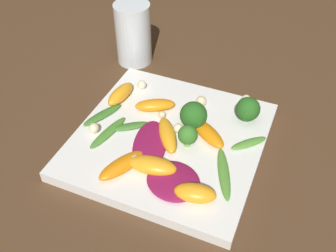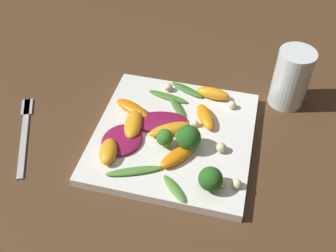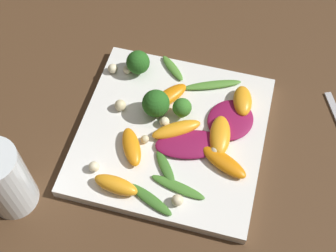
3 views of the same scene
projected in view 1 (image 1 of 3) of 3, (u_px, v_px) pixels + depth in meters
ground_plane at (169, 144)px, 0.62m from camera, size 2.40×2.40×0.00m
plate at (169, 140)px, 0.62m from camera, size 0.28×0.28×0.02m
drinking_glass at (133, 34)px, 0.76m from camera, size 0.07×0.07×0.12m
radicchio_leaf_0 at (173, 181)px, 0.54m from camera, size 0.10×0.09×0.01m
radicchio_leaf_1 at (149, 145)px, 0.59m from camera, size 0.08×0.12×0.01m
orange_segment_0 at (208, 133)px, 0.60m from camera, size 0.07×0.06×0.02m
orange_segment_1 at (121, 94)px, 0.67m from camera, size 0.03×0.07×0.02m
orange_segment_2 at (170, 136)px, 0.60m from camera, size 0.06×0.08×0.02m
orange_segment_3 at (122, 165)px, 0.56m from camera, size 0.06×0.08×0.02m
orange_segment_4 at (155, 105)px, 0.65m from camera, size 0.07×0.05×0.02m
orange_segment_5 at (152, 165)px, 0.55m from camera, size 0.07×0.04×0.02m
orange_segment_6 at (195, 193)px, 0.52m from camera, size 0.06×0.04×0.02m
broccoli_floret_0 at (188, 135)px, 0.58m from camera, size 0.03×0.03×0.04m
broccoli_floret_1 at (248, 109)px, 0.62m from camera, size 0.04×0.04×0.04m
broccoli_floret_2 at (193, 115)px, 0.61m from camera, size 0.04×0.04×0.05m
arugula_sprig_0 at (108, 132)px, 0.61m from camera, size 0.03×0.08×0.01m
arugula_sprig_1 at (249, 143)px, 0.59m from camera, size 0.05×0.05×0.01m
arugula_sprig_2 at (103, 114)px, 0.64m from camera, size 0.05×0.08×0.01m
arugula_sprig_3 at (130, 126)px, 0.62m from camera, size 0.06×0.05×0.01m
arugula_sprig_4 at (224, 173)px, 0.55m from camera, size 0.05×0.09×0.01m
macadamia_nut_0 at (245, 109)px, 0.65m from camera, size 0.01×0.01×0.01m
macadamia_nut_1 at (136, 160)px, 0.56m from camera, size 0.02×0.02×0.02m
macadamia_nut_2 at (142, 85)px, 0.69m from camera, size 0.02×0.02×0.02m
macadamia_nut_3 at (162, 115)px, 0.64m from camera, size 0.01×0.01×0.01m
macadamia_nut_4 at (201, 101)px, 0.66m from camera, size 0.02×0.02×0.02m
macadamia_nut_5 at (246, 99)px, 0.66m from camera, size 0.02×0.02×0.02m
macadamia_nut_6 at (178, 128)px, 0.61m from camera, size 0.02×0.02×0.02m
macadamia_nut_7 at (94, 128)px, 0.61m from camera, size 0.02×0.02×0.02m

